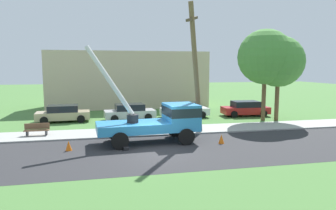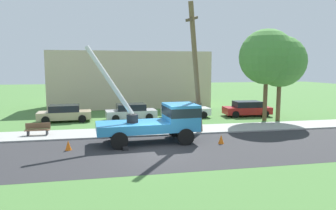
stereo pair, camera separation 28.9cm
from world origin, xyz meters
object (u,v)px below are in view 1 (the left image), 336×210
object	(u,v)px
utility_truck	(161,119)
parked_sedan_white	(184,110)
park_bench	(37,130)
traffic_cone_ahead	(221,139)
roadside_tree_near	(265,57)
parked_sedan_silver	(130,112)
parked_sedan_red	(245,108)
traffic_cone_behind	(69,146)
roadside_tree_far	(279,62)
parked_sedan_tan	(63,113)
leaning_utility_pole	(196,69)

from	to	relation	value
utility_truck	parked_sedan_white	distance (m)	9.64
park_bench	traffic_cone_ahead	bearing A→B (deg)	-20.88
traffic_cone_ahead	parked_sedan_white	size ratio (longest dim) A/B	0.13
utility_truck	roadside_tree_near	world-z (taller)	roadside_tree_near
parked_sedan_silver	parked_sedan_red	size ratio (longest dim) A/B	1.01
traffic_cone_ahead	parked_sedan_red	distance (m)	11.56
traffic_cone_ahead	roadside_tree_near	world-z (taller)	roadside_tree_near
traffic_cone_behind	parked_sedan_silver	bearing A→B (deg)	65.49
utility_truck	parked_sedan_white	bearing A→B (deg)	66.01
roadside_tree_near	roadside_tree_far	xyz separation A→B (m)	(1.15, -0.22, -0.39)
parked_sedan_white	parked_sedan_red	xyz separation A→B (m)	(5.94, -0.38, 0.00)
traffic_cone_ahead	park_bench	world-z (taller)	park_bench
park_bench	roadside_tree_near	xyz separation A→B (m)	(18.12, 2.61, 5.05)
traffic_cone_ahead	parked_sedan_white	world-z (taller)	parked_sedan_white
traffic_cone_ahead	parked_sedan_white	xyz separation A→B (m)	(0.39, 10.05, 0.43)
roadside_tree_near	parked_sedan_red	bearing A→B (deg)	97.72
parked_sedan_silver	parked_sedan_white	distance (m)	5.12
traffic_cone_behind	roadside_tree_near	size ratio (longest dim) A/B	0.07
utility_truck	traffic_cone_behind	world-z (taller)	utility_truck
parked_sedan_tan	parked_sedan_silver	distance (m)	5.67
leaning_utility_pole	traffic_cone_behind	distance (m)	9.39
utility_truck	traffic_cone_behind	size ratio (longest dim) A/B	12.32
leaning_utility_pole	parked_sedan_silver	size ratio (longest dim) A/B	1.95
parked_sedan_tan	traffic_cone_behind	bearing A→B (deg)	-81.92
utility_truck	park_bench	bearing A→B (deg)	158.61
parked_sedan_tan	roadside_tree_near	distance (m)	17.98
utility_truck	leaning_utility_pole	size ratio (longest dim) A/B	0.78
traffic_cone_behind	park_bench	bearing A→B (deg)	120.82
leaning_utility_pole	roadside_tree_near	bearing A→B (deg)	30.47
parked_sedan_red	park_bench	distance (m)	18.53
traffic_cone_behind	roadside_tree_near	world-z (taller)	roadside_tree_near
parked_sedan_red	roadside_tree_near	xyz separation A→B (m)	(0.37, -2.69, 4.80)
utility_truck	parked_sedan_red	bearing A→B (deg)	40.47
traffic_cone_ahead	roadside_tree_far	distance (m)	11.42
parked_sedan_white	park_bench	world-z (taller)	parked_sedan_white
park_bench	roadside_tree_far	size ratio (longest dim) A/B	0.22
parked_sedan_tan	park_bench	bearing A→B (deg)	-100.62
parked_sedan_tan	traffic_cone_ahead	bearing A→B (deg)	-43.91
parked_sedan_silver	park_bench	world-z (taller)	parked_sedan_silver
parked_sedan_tan	parked_sedan_silver	bearing A→B (deg)	-3.22
roadside_tree_far	leaning_utility_pole	bearing A→B (deg)	-154.07
parked_sedan_tan	parked_sedan_red	xyz separation A→B (m)	(16.70, -0.32, 0.00)
parked_sedan_red	roadside_tree_far	distance (m)	5.49
traffic_cone_ahead	parked_sedan_tan	bearing A→B (deg)	136.09
utility_truck	parked_sedan_silver	xyz separation A→B (m)	(-1.19, 8.40, -0.70)
leaning_utility_pole	parked_sedan_white	world-z (taller)	leaning_utility_pole
traffic_cone_behind	parked_sedan_white	xyz separation A→B (m)	(9.38, 9.77, 0.43)
leaning_utility_pole	parked_sedan_silver	xyz separation A→B (m)	(-3.80, 7.17, -3.82)
utility_truck	roadside_tree_far	bearing A→B (deg)	25.79
parked_sedan_silver	roadside_tree_near	xyz separation A→B (m)	(11.41, -2.69, 4.80)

